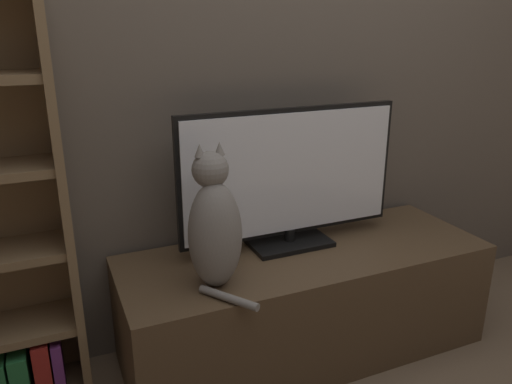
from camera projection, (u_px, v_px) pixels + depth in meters
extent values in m
cube|color=#60564C|center=(275.00, 38.00, 2.06)|extent=(4.80, 0.05, 2.60)
cube|color=brown|center=(304.00, 301.00, 2.12)|extent=(1.53, 0.55, 0.47)
cube|color=black|center=(289.00, 242.00, 2.11)|extent=(0.34, 0.20, 0.02)
cylinder|color=black|center=(289.00, 234.00, 2.10)|extent=(0.04, 0.04, 0.05)
cube|color=black|center=(290.00, 172.00, 2.02)|extent=(0.95, 0.02, 0.53)
cube|color=white|center=(292.00, 173.00, 2.01)|extent=(0.91, 0.01, 0.49)
ellipsoid|color=gray|center=(215.00, 235.00, 1.72)|extent=(0.19, 0.17, 0.39)
ellipsoid|color=silver|center=(210.00, 234.00, 1.78)|extent=(0.10, 0.06, 0.21)
sphere|color=gray|center=(210.00, 170.00, 1.68)|extent=(0.13, 0.13, 0.13)
cone|color=gray|center=(200.00, 150.00, 1.64)|extent=(0.04, 0.04, 0.04)
cone|color=gray|center=(219.00, 148.00, 1.67)|extent=(0.04, 0.04, 0.04)
cylinder|color=gray|center=(229.00, 298.00, 1.67)|extent=(0.15, 0.21, 0.03)
cube|color=brown|center=(64.00, 204.00, 1.75)|extent=(0.03, 0.28, 1.51)
cube|color=#236B38|center=(21.00, 375.00, 1.82)|extent=(0.06, 0.16, 0.22)
cube|color=maroon|center=(43.00, 360.00, 1.87)|extent=(0.06, 0.23, 0.25)
cube|color=#6B2D75|center=(58.00, 358.00, 1.90)|extent=(0.04, 0.23, 0.23)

